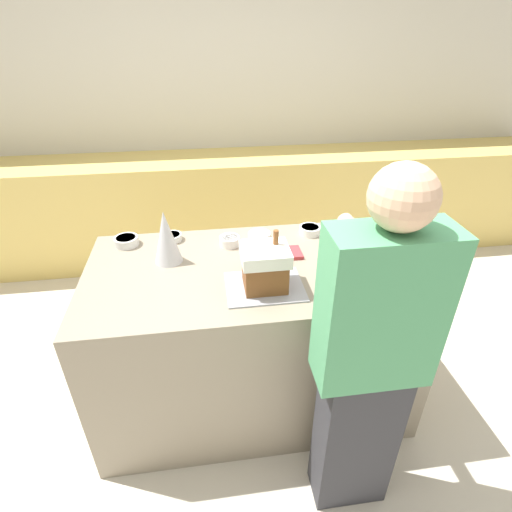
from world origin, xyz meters
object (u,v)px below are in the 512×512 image
candy_bowl_behind_tray (310,230)px  cookbook (281,254)px  decorative_tree (166,237)px  candy_bowl_front_corner (350,225)px  candy_bowl_far_right (259,236)px  candy_bowl_far_left (355,237)px  candy_bowl_center_rear (172,237)px  candy_bowl_beside_tree (126,241)px  gingerbread_house (265,266)px  baking_tray (265,287)px  person (369,362)px  candy_bowl_near_tray_left (230,241)px

candy_bowl_behind_tray → cookbook: (-0.21, -0.22, -0.01)m
decorative_tree → candy_bowl_front_corner: decorative_tree is taller
candy_bowl_far_right → candy_bowl_behind_tray: (0.30, 0.02, 0.00)m
decorative_tree → candy_bowl_far_left: decorative_tree is taller
candy_bowl_far_left → candy_bowl_far_right: bearing=169.7°
candy_bowl_behind_tray → candy_bowl_center_rear: (-0.79, 0.03, -0.00)m
candy_bowl_far_right → candy_bowl_far_left: candy_bowl_far_left is taller
candy_bowl_far_right → candy_bowl_beside_tree: 0.74m
candy_bowl_far_left → candy_bowl_beside_tree: bearing=174.1°
candy_bowl_far_right → candy_bowl_far_left: (0.53, -0.10, 0.01)m
gingerbread_house → candy_bowl_front_corner: bearing=41.6°
candy_bowl_far_left → candy_bowl_behind_tray: candy_bowl_far_left is taller
candy_bowl_far_right → baking_tray: bearing=-95.5°
decorative_tree → candy_bowl_far_left: size_ratio=2.21×
baking_tray → candy_bowl_beside_tree: 0.86m
candy_bowl_front_corner → person: bearing=-104.7°
baking_tray → candy_bowl_front_corner: bearing=41.6°
candy_bowl_beside_tree → candy_bowl_front_corner: 1.29m
candy_bowl_far_left → candy_bowl_front_corner: candy_bowl_far_left is taller
candy_bowl_behind_tray → person: (-0.00, -0.95, -0.10)m
candy_bowl_beside_tree → person: size_ratio=0.08×
gingerbread_house → person: (0.34, -0.46, -0.19)m
candy_bowl_near_tray_left → candy_bowl_far_left: bearing=-4.0°
candy_bowl_near_tray_left → candy_bowl_beside_tree: bearing=171.8°
candy_bowl_far_left → candy_bowl_center_rear: 1.03m
candy_bowl_near_tray_left → candy_bowl_behind_tray: bearing=8.5°
gingerbread_house → baking_tray: bearing=-150.2°
baking_tray → candy_bowl_center_rear: candy_bowl_center_rear is taller
candy_bowl_far_left → candy_bowl_behind_tray: bearing=152.2°
candy_bowl_behind_tray → person: bearing=-90.3°
candy_bowl_center_rear → candy_bowl_front_corner: candy_bowl_front_corner is taller
candy_bowl_far_right → candy_bowl_beside_tree: (-0.74, 0.03, 0.00)m
gingerbread_house → candy_bowl_behind_tray: (0.35, 0.50, -0.09)m
decorative_tree → candy_bowl_near_tray_left: decorative_tree is taller
candy_bowl_far_left → candy_bowl_center_rear: (-1.02, 0.15, -0.01)m
candy_bowl_far_left → candy_bowl_center_rear: size_ratio=1.14×
gingerbread_house → person: bearing=-53.2°
candy_bowl_front_corner → decorative_tree: bearing=-167.7°
baking_tray → candy_bowl_center_rear: bearing=130.2°
candy_bowl_near_tray_left → candy_bowl_center_rear: bearing=162.3°
candy_bowl_near_tray_left → candy_bowl_front_corner: candy_bowl_near_tray_left is taller
candy_bowl_far_right → candy_bowl_far_left: 0.54m
gingerbread_house → decorative_tree: size_ratio=0.97×
candy_bowl_far_right → person: person is taller
candy_bowl_far_left → candy_bowl_beside_tree: size_ratio=0.97×
candy_bowl_near_tray_left → candy_bowl_far_right: candy_bowl_near_tray_left is taller
candy_bowl_front_corner → gingerbread_house: bearing=-138.4°
baking_tray → decorative_tree: 0.56m
candy_bowl_far_right → candy_bowl_behind_tray: bearing=4.6°
gingerbread_house → candy_bowl_front_corner: size_ratio=2.22×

